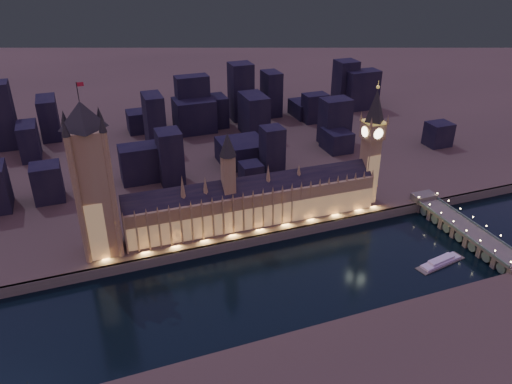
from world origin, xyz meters
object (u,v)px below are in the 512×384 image
object	(u,v)px
palace_of_westminster	(253,202)
westminster_bridge	(462,229)
victoria_tower	(91,174)
elizabeth_tower	(372,137)
river_boat	(441,262)

from	to	relation	value
palace_of_westminster	westminster_bridge	world-z (taller)	palace_of_westminster
victoria_tower	westminster_bridge	bearing A→B (deg)	-13.83
elizabeth_tower	river_boat	world-z (taller)	elizabeth_tower
palace_of_westminster	victoria_tower	distance (m)	122.44
elizabeth_tower	westminster_bridge	bearing A→B (deg)	-54.01
elizabeth_tower	river_boat	xyz separation A→B (m)	(8.40, -90.26, -64.33)
palace_of_westminster	victoria_tower	xyz separation A→B (m)	(-114.69, 0.18, 42.87)
river_boat	westminster_bridge	bearing A→B (deg)	32.51
palace_of_westminster	river_boat	xyz separation A→B (m)	(111.72, -90.08, -24.81)
palace_of_westminster	westminster_bridge	xyz separation A→B (m)	(150.78, -65.19, -20.39)
westminster_bridge	elizabeth_tower	bearing A→B (deg)	125.99
elizabeth_tower	river_boat	size ratio (longest dim) A/B	2.46
victoria_tower	river_boat	world-z (taller)	victoria_tower
elizabeth_tower	westminster_bridge	xyz separation A→B (m)	(47.47, -65.36, -59.91)
river_boat	palace_of_westminster	bearing A→B (deg)	141.12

